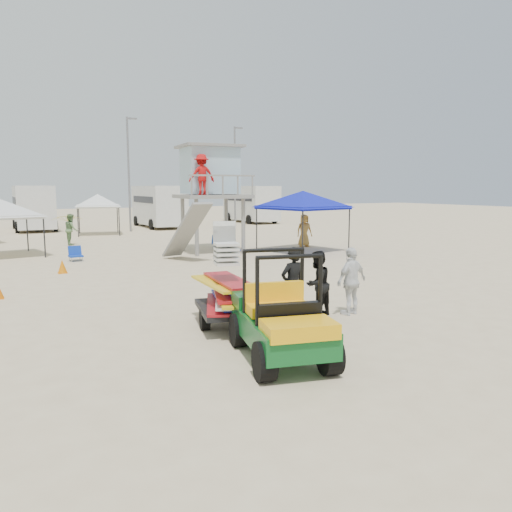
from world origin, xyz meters
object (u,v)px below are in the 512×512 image
utility_cart (281,311)px  man_left (293,285)px  lifeguard_tower (209,175)px  surf_trailer (227,290)px  canopy_blue (303,194)px

utility_cart → man_left: size_ratio=1.58×
utility_cart → lifeguard_tower: 15.97m
surf_trailer → man_left: 1.54m
lifeguard_tower → canopy_blue: size_ratio=1.26×
man_left → utility_cart: bearing=46.5°
lifeguard_tower → man_left: bearing=-104.3°
man_left → surf_trailer: bearing=-17.9°
lifeguard_tower → canopy_blue: bearing=-26.9°
utility_cart → surf_trailer: 2.34m
utility_cart → lifeguard_tower: bearing=72.1°
surf_trailer → man_left: bearing=-11.2°
surf_trailer → canopy_blue: (8.86, 10.57, 1.96)m
surf_trailer → canopy_blue: canopy_blue is taller
utility_cart → lifeguard_tower: (4.82, 14.96, 2.83)m
utility_cart → canopy_blue: bearing=55.5°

